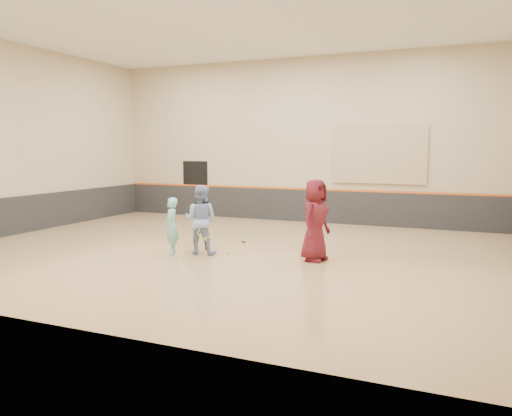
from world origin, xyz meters
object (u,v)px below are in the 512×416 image
at_px(girl, 171,226).
at_px(spare_racket, 240,240).
at_px(instructor, 201,220).
at_px(young_man, 315,220).

bearing_deg(girl, spare_racket, 132.51).
distance_m(girl, spare_racket, 2.59).
xyz_separation_m(girl, spare_racket, (0.88, 2.33, -0.71)).
xyz_separation_m(instructor, young_man, (2.94, 0.39, 0.10)).
bearing_deg(girl, young_man, 74.65).
relative_size(girl, spare_racket, 2.28).
relative_size(girl, instructor, 0.82).
height_order(girl, spare_racket, girl).
bearing_deg(instructor, spare_racket, -103.28).
distance_m(girl, instructor, 0.77).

